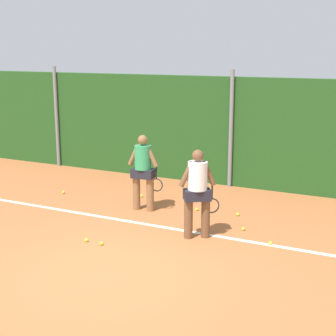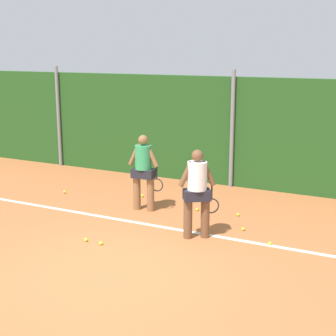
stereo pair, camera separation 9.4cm
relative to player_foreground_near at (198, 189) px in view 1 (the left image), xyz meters
The scene contains 15 objects.
ground_plane 1.13m from the player_foreground_near, 153.98° to the right, with size 27.90×27.90×0.00m, color #B76638.
hedge_fence_backdrop 3.80m from the player_foreground_near, 99.30° to the left, with size 18.14×0.25×2.68m, color #23511E.
fence_post_left 6.86m from the player_foreground_near, 148.71° to the left, with size 0.10×0.10×2.86m, color gray.
fence_post_center 3.64m from the player_foreground_near, 99.75° to the left, with size 0.10×0.10×2.86m, color gray.
court_baseline_paint 1.11m from the player_foreground_near, 161.37° to the left, with size 13.25×0.10×0.01m, color white.
player_foreground_near is the anchor object (origin of this frame).
player_midcourt 1.90m from the player_foreground_near, 149.02° to the left, with size 0.75×0.34×1.61m.
tennis_ball_0 1.57m from the player_foreground_near, ahead, with size 0.07×0.07×0.07m, color #CCDB33.
tennis_ball_1 2.16m from the player_foreground_near, 147.78° to the right, with size 0.07×0.07×0.07m, color #CCDB33.
tennis_ball_2 1.73m from the player_foreground_near, 78.82° to the left, with size 0.07×0.07×0.07m, color #CCDB33.
tennis_ball_3 4.20m from the player_foreground_near, 162.51° to the left, with size 0.07×0.07×0.07m, color #CCDB33.
tennis_ball_4 1.93m from the player_foreground_near, 141.51° to the right, with size 0.07×0.07×0.07m, color #CCDB33.
tennis_ball_5 1.29m from the player_foreground_near, 47.54° to the left, with size 0.07×0.07×0.07m, color #CCDB33.
tennis_ball_9 1.77m from the player_foreground_near, 112.74° to the left, with size 0.07×0.07×0.07m, color #CCDB33.
tennis_ball_10 2.90m from the player_foreground_near, 139.94° to the left, with size 0.07×0.07×0.07m, color #CCDB33.
Camera 1 is at (3.86, -5.95, 3.32)m, focal length 53.67 mm.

